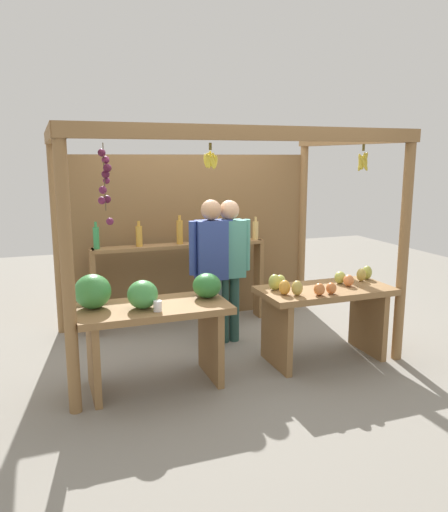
# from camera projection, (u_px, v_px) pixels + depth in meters

# --- Properties ---
(ground_plane) EXTENTS (12.00, 12.00, 0.00)m
(ground_plane) POSITION_uv_depth(u_px,v_px,m) (218.00, 344.00, 5.49)
(ground_plane) COLOR gray
(ground_plane) RESTS_ON ground
(market_stall) EXTENTS (3.25, 2.11, 2.26)m
(market_stall) POSITION_uv_depth(u_px,v_px,m) (203.00, 218.00, 5.65)
(market_stall) COLOR olive
(market_stall) RESTS_ON ground
(fruit_counter_left) EXTENTS (1.33, 0.64, 1.04)m
(fruit_counter_left) POSITION_uv_depth(u_px,v_px,m) (147.00, 314.00, 4.37)
(fruit_counter_left) COLOR olive
(fruit_counter_left) RESTS_ON ground
(fruit_counter_right) EXTENTS (1.32, 0.64, 0.90)m
(fruit_counter_right) POSITION_uv_depth(u_px,v_px,m) (324.00, 305.00, 4.98)
(fruit_counter_right) COLOR olive
(fruit_counter_right) RESTS_ON ground
(bottle_shelf_unit) EXTENTS (2.08, 0.22, 1.34)m
(bottle_shelf_unit) POSITION_uv_depth(u_px,v_px,m) (180.00, 262.00, 5.96)
(bottle_shelf_unit) COLOR olive
(bottle_shelf_unit) RESTS_ON ground
(vendor_man) EXTENTS (0.48, 0.21, 1.58)m
(vendor_man) POSITION_uv_depth(u_px,v_px,m) (211.00, 260.00, 5.27)
(vendor_man) COLOR #48595C
(vendor_man) RESTS_ON ground
(vendor_woman) EXTENTS (0.48, 0.21, 1.56)m
(vendor_woman) POSITION_uv_depth(u_px,v_px,m) (229.00, 259.00, 5.40)
(vendor_woman) COLOR #274C44
(vendor_woman) RESTS_ON ground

